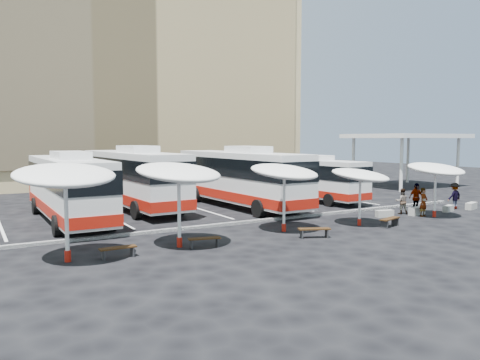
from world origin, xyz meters
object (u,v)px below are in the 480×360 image
bus_3 (306,177)px  wood_bench_3 (390,220)px  bus_1 (132,176)px  passenger_3 (454,196)px  bus_0 (68,185)px  sunshade_1 (179,173)px  sunshade_3 (360,175)px  passenger_2 (416,198)px  conc_bench_2 (448,209)px  passenger_1 (402,201)px  conc_bench_0 (385,214)px  conc_bench_3 (471,206)px  wood_bench_1 (204,240)px  sunshade_0 (65,176)px  sunshade_2 (284,172)px  bus_2 (239,176)px  conc_bench_1 (417,211)px  passenger_0 (423,202)px  wood_bench_2 (314,230)px  wood_bench_0 (118,250)px  sunshade_4 (436,169)px

bus_3 → wood_bench_3: bus_3 is taller
bus_1 → passenger_3: (18.55, -11.32, -1.29)m
bus_0 → sunshade_1: bearing=-72.6°
sunshade_3 → passenger_2: bearing=13.8°
conc_bench_2 → passenger_2: 2.29m
bus_0 → passenger_1: (18.59, -7.95, -1.26)m
conc_bench_0 → conc_bench_3: conc_bench_3 is taller
bus_1 → wood_bench_1: size_ratio=9.29×
sunshade_0 → sunshade_2: sunshade_0 is taller
sunshade_1 → conc_bench_0: size_ratio=4.19×
sunshade_0 → conc_bench_3: 26.15m
bus_2 → conc_bench_1: bearing=-49.5°
sunshade_3 → conc_bench_2: (8.50, 0.65, -2.54)m
bus_2 → sunshade_3: bus_2 is taller
bus_2 → passenger_1: size_ratio=8.37×
conc_bench_0 → passenger_0: passenger_0 is taller
conc_bench_0 → conc_bench_2: bearing=-7.0°
bus_1 → passenger_2: size_ratio=7.26×
bus_1 → passenger_0: bearing=-43.3°
sunshade_1 → conc_bench_1: sunshade_1 is taller
wood_bench_2 → conc_bench_2: bearing=8.7°
conc_bench_1 → wood_bench_0: bearing=-176.5°
passenger_3 → sunshade_1: bearing=3.6°
sunshade_4 → wood_bench_1: bearing=-179.3°
sunshade_3 → passenger_3: (9.83, 1.17, -1.85)m
sunshade_2 → wood_bench_2: bearing=-80.9°
wood_bench_2 → passenger_1: size_ratio=0.98×
sunshade_2 → passenger_1: bearing=4.7°
sunshade_3 → passenger_3: size_ratio=2.29×
conc_bench_2 → sunshade_2: bearing=179.7°
wood_bench_0 → conc_bench_1: (19.01, 1.17, -0.10)m
bus_0 → conc_bench_3: bus_0 is taller
wood_bench_0 → passenger_0: passenger_0 is taller
wood_bench_2 → passenger_3: size_ratio=0.88×
passenger_3 → wood_bench_0: bearing=4.6°
passenger_0 → wood_bench_2: bearing=178.7°
wood_bench_1 → passenger_3: bearing=4.8°
sunshade_4 → conc_bench_2: 3.84m
bus_3 → bus_1: bearing=165.5°
conc_bench_1 → passenger_3: (4.16, 0.36, 0.65)m
sunshade_2 → passenger_3: (14.36, 0.45, -2.15)m
conc_bench_3 → passenger_0: (-5.28, -0.33, 0.65)m
bus_0 → sunshade_0: bearing=-100.6°
sunshade_1 → wood_bench_0: size_ratio=3.18×
bus_2 → passenger_1: 10.82m
wood_bench_1 → bus_3: bearing=37.2°
bus_1 → wood_bench_3: 16.91m
sunshade_4 → conc_bench_3: (4.88, 0.82, -2.67)m
bus_1 → sunshade_0: 14.03m
passenger_0 → sunshade_0: bearing=170.2°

